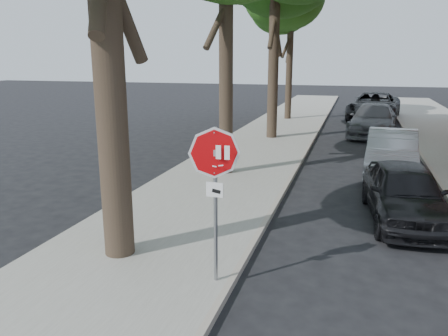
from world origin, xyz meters
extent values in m
plane|color=black|center=(0.00, 0.00, 0.00)|extent=(120.00, 120.00, 0.00)
cube|color=gray|center=(-2.50, 12.00, 0.06)|extent=(4.00, 55.00, 0.12)
cube|color=#9E9384|center=(-0.45, 12.00, 0.07)|extent=(0.12, 55.00, 0.13)
cube|color=#9E9384|center=(3.95, 12.00, 0.07)|extent=(0.12, 55.00, 0.13)
cylinder|color=gray|center=(-0.70, 0.00, 1.42)|extent=(0.06, 0.06, 2.60)
cube|color=#99999E|center=(-0.70, -0.03, 2.32)|extent=(0.05, 0.06, 0.10)
cylinder|color=#99999E|center=(-0.70, -0.03, 2.32)|extent=(0.76, 0.32, 0.82)
cylinder|color=white|center=(-0.70, -0.05, 2.32)|extent=(0.76, 0.32, 0.82)
cylinder|color=red|center=(-0.70, -0.05, 2.32)|extent=(0.68, 0.29, 0.74)
cube|color=white|center=(-0.91, -0.06, 2.34)|extent=(0.08, 0.00, 0.22)
cube|color=white|center=(-0.77, -0.06, 2.34)|extent=(0.08, 0.00, 0.22)
cube|color=white|center=(-0.63, -0.06, 2.34)|extent=(0.08, 0.00, 0.22)
cube|color=white|center=(-0.49, -0.06, 2.34)|extent=(0.08, 0.00, 0.22)
cube|color=silver|center=(-0.81, -0.07, 2.13)|extent=(0.08, 0.00, 0.03)
cube|color=silver|center=(-0.70, -0.07, 2.11)|extent=(0.08, 0.00, 0.03)
cube|color=silver|center=(-0.59, -0.07, 2.13)|extent=(0.08, 0.00, 0.03)
cube|color=white|center=(-0.70, -0.04, 1.72)|extent=(0.28, 0.02, 0.24)
cube|color=black|center=(-0.67, -0.05, 1.70)|extent=(0.15, 0.00, 0.08)
cylinder|color=black|center=(-2.60, 7.00, 4.87)|extent=(0.44, 0.44, 9.50)
cylinder|color=black|center=(-2.40, 14.00, 5.12)|extent=(0.48, 0.48, 10.00)
cylinder|color=black|center=(-2.70, 21.00, 4.62)|extent=(0.40, 0.40, 9.00)
ellipsoid|color=#205813|center=(-2.70, 21.00, 7.14)|extent=(4.16, 4.16, 3.33)
ellipsoid|color=#205813|center=(-3.46, 21.76, 6.76)|extent=(3.78, 3.78, 3.02)
imported|color=black|center=(2.60, 4.26, 0.69)|extent=(2.01, 4.18, 1.38)
imported|color=#9C9DA4|center=(2.60, 8.79, 0.73)|extent=(1.81, 4.50, 1.45)
imported|color=#48494D|center=(2.26, 16.72, 0.78)|extent=(2.71, 5.54, 1.55)
imported|color=black|center=(2.47, 22.76, 0.85)|extent=(3.62, 6.47, 1.71)
camera|label=1|loc=(1.36, -6.36, 3.74)|focal=35.00mm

